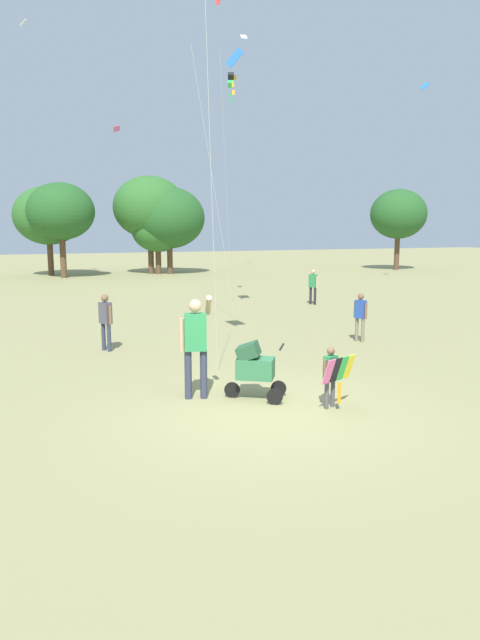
{
  "coord_description": "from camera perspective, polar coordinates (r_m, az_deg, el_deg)",
  "views": [
    {
      "loc": [
        -3.65,
        -8.12,
        3.0
      ],
      "look_at": [
        0.11,
        1.49,
        1.3
      ],
      "focal_mm": 31.67,
      "sensor_mm": 36.0,
      "label": 1
    }
  ],
  "objects": [
    {
      "name": "distant_kites_cluster",
      "position": [
        34.55,
        -15.2,
        22.26
      ],
      "size": [
        32.76,
        13.29,
        7.72
      ],
      "color": "white"
    },
    {
      "name": "person_couple_left",
      "position": [
        15.19,
        12.06,
        0.66
      ],
      "size": [
        0.26,
        0.39,
        1.29
      ],
      "color": "#7F705B",
      "rests_on": "ground"
    },
    {
      "name": "ground_plane",
      "position": [
        9.4,
        2.72,
        -9.28
      ],
      "size": [
        120.0,
        120.0,
        0.0
      ],
      "primitive_type": "plane",
      "color": "#938E5B"
    },
    {
      "name": "kite_green_novelty",
      "position": [
        23.03,
        -0.94,
        22.72
      ],
      "size": [
        1.99,
        4.12,
        8.77
      ],
      "color": "black",
      "rests_on": "ground"
    },
    {
      "name": "treeline_distant",
      "position": [
        35.49,
        -23.04,
        10.28
      ],
      "size": [
        46.14,
        7.55,
        6.84
      ],
      "color": "brown",
      "rests_on": "ground"
    },
    {
      "name": "stroller",
      "position": [
        9.92,
        1.45,
        -4.61
      ],
      "size": [
        1.07,
        0.87,
        1.03
      ],
      "color": "black",
      "rests_on": "ground"
    },
    {
      "name": "kite_orange_delta",
      "position": [
        18.94,
        -0.71,
        23.89
      ],
      "size": [
        2.07,
        1.94,
        8.54
      ],
      "color": "blue",
      "rests_on": "ground"
    },
    {
      "name": "person_adult_flyer",
      "position": [
        9.88,
        -4.52,
        -1.96
      ],
      "size": [
        0.66,
        0.54,
        1.85
      ],
      "color": "#33384C",
      "rests_on": "ground"
    },
    {
      "name": "person_red_shirt",
      "position": [
        22.32,
        7.39,
        3.65
      ],
      "size": [
        0.29,
        0.41,
        1.38
      ],
      "color": "#232328",
      "rests_on": "ground"
    },
    {
      "name": "person_sitting_far",
      "position": [
        14.12,
        -13.43,
        0.22
      ],
      "size": [
        0.31,
        0.4,
        1.39
      ],
      "color": "#33384C",
      "rests_on": "ground"
    },
    {
      "name": "child_with_butterfly_kite",
      "position": [
        9.54,
        9.27,
        -5.2
      ],
      "size": [
        0.7,
        0.46,
        1.04
      ],
      "color": "#4C4C51",
      "rests_on": "ground"
    }
  ]
}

